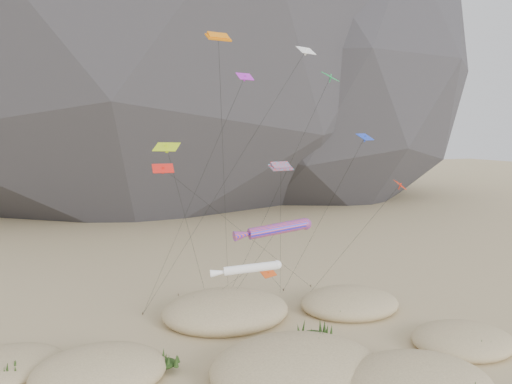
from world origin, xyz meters
TOP-DOWN VIEW (x-y plane):
  - dunes at (-2.45, 3.60)m, footprint 49.85×39.65m
  - dune_grass at (-1.41, 2.95)m, footprint 42.35×27.74m
  - kite_stakes at (2.82, 22.62)m, footprint 21.76×6.81m
  - rainbow_tube_kite at (2.54, 10.44)m, footprint 7.97×11.37m
  - white_tube_kite at (-1.75, 6.05)m, footprint 6.09×19.19m
  - orange_parafoil at (-2.78, 10.78)m, footprint 7.13×18.23m
  - multi_parafoil at (4.73, 14.41)m, footprint 4.91×9.23m
  - delta_kites at (3.97, 11.81)m, footprint 25.26×16.76m

SIDE VIEW (x-z plane):
  - kite_stakes at x=2.82m, z-range 0.00..0.30m
  - dunes at x=-2.45m, z-range -1.13..2.61m
  - dune_grass at x=-1.41m, z-range 0.09..1.58m
  - white_tube_kite at x=-1.75m, z-range 3.94..13.06m
  - rainbow_tube_kite at x=2.54m, z-range 4.94..16.60m
  - multi_parafoil at x=4.73m, z-range 7.83..24.74m
  - delta_kites at x=3.97m, z-range 4.91..33.97m
  - orange_parafoil at x=-2.78m, z-range 13.33..41.93m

